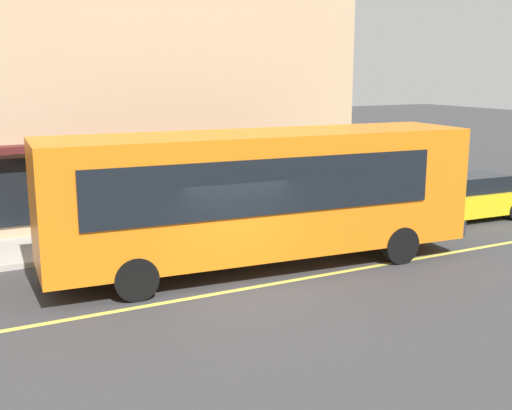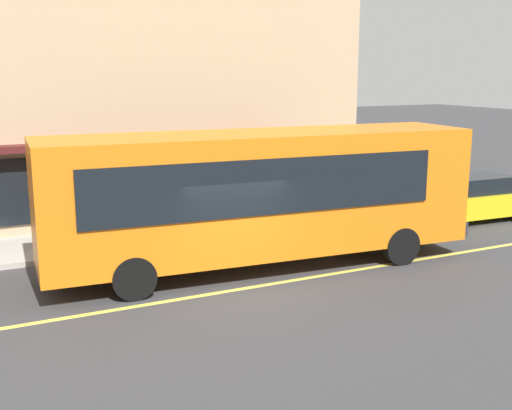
{
  "view_description": "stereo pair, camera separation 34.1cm",
  "coord_description": "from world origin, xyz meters",
  "px_view_note": "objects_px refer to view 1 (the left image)",
  "views": [
    {
      "loc": [
        -6.24,
        -12.72,
        5.04
      ],
      "look_at": [
        1.24,
        1.59,
        1.6
      ],
      "focal_mm": 44.84,
      "sensor_mm": 36.0,
      "label": 1
    },
    {
      "loc": [
        -5.93,
        -12.87,
        5.04
      ],
      "look_at": [
        1.24,
        1.59,
        1.6
      ],
      "focal_mm": 44.84,
      "sensor_mm": 36.0,
      "label": 2
    }
  ],
  "objects_px": {
    "car_yellow": "(467,198)",
    "pedestrian_near_storefront": "(172,200)",
    "bus": "(262,192)",
    "pedestrian_mid_block": "(427,171)",
    "pedestrian_at_corner": "(91,204)"
  },
  "relations": [
    {
      "from": "bus",
      "to": "pedestrian_at_corner",
      "type": "height_order",
      "value": "bus"
    },
    {
      "from": "bus",
      "to": "pedestrian_near_storefront",
      "type": "bearing_deg",
      "value": 101.97
    },
    {
      "from": "pedestrian_near_storefront",
      "to": "pedestrian_at_corner",
      "type": "distance_m",
      "value": 2.54
    },
    {
      "from": "bus",
      "to": "pedestrian_near_storefront",
      "type": "height_order",
      "value": "bus"
    },
    {
      "from": "pedestrian_near_storefront",
      "to": "pedestrian_mid_block",
      "type": "bearing_deg",
      "value": 3.94
    },
    {
      "from": "bus",
      "to": "pedestrian_mid_block",
      "type": "xyz_separation_m",
      "value": [
        10.11,
        5.0,
        -0.91
      ]
    },
    {
      "from": "car_yellow",
      "to": "pedestrian_near_storefront",
      "type": "relative_size",
      "value": 2.73
    },
    {
      "from": "bus",
      "to": "pedestrian_mid_block",
      "type": "bearing_deg",
      "value": 26.34
    },
    {
      "from": "pedestrian_near_storefront",
      "to": "pedestrian_at_corner",
      "type": "xyz_separation_m",
      "value": [
        -2.53,
        -0.2,
        0.15
      ]
    },
    {
      "from": "pedestrian_near_storefront",
      "to": "pedestrian_at_corner",
      "type": "bearing_deg",
      "value": -175.5
    },
    {
      "from": "bus",
      "to": "car_yellow",
      "type": "xyz_separation_m",
      "value": [
        8.79,
        1.58,
        -1.24
      ]
    },
    {
      "from": "car_yellow",
      "to": "pedestrian_mid_block",
      "type": "xyz_separation_m",
      "value": [
        1.32,
        3.43,
        0.33
      ]
    },
    {
      "from": "pedestrian_mid_block",
      "to": "bus",
      "type": "bearing_deg",
      "value": -153.66
    },
    {
      "from": "pedestrian_mid_block",
      "to": "car_yellow",
      "type": "bearing_deg",
      "value": -111.01
    },
    {
      "from": "car_yellow",
      "to": "pedestrian_mid_block",
      "type": "height_order",
      "value": "pedestrian_mid_block"
    }
  ]
}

